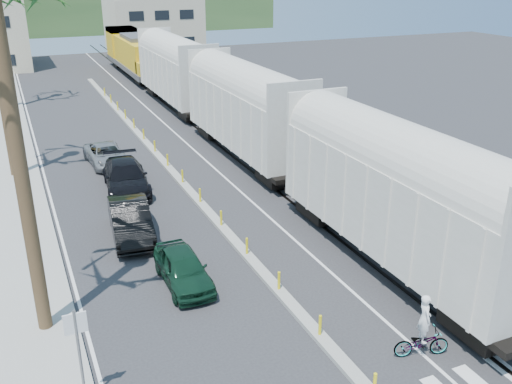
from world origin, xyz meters
TOP-DOWN VIEW (x-y plane):
  - ground at (0.00, 0.00)m, footprint 140.00×140.00m
  - sidewalk at (-8.50, 25.00)m, footprint 3.00×90.00m
  - rails at (5.00, 28.00)m, footprint 1.56×100.00m
  - median at (0.00, 19.96)m, footprint 0.45×60.00m
  - lane_markings at (-2.15, 25.00)m, footprint 9.42×90.00m
  - freight_train at (5.00, 25.76)m, footprint 3.00×60.94m
  - street_sign at (-7.30, 2.00)m, footprint 0.60×0.08m
  - buildings at (-6.41, 71.66)m, footprint 38.00×27.00m
  - car_lead at (-3.00, 6.99)m, footprint 1.57×3.89m
  - car_second at (-3.92, 11.79)m, footprint 2.58×5.06m
  - car_third at (-2.97, 17.35)m, footprint 3.07×5.65m
  - car_rear at (-3.16, 22.07)m, footprint 2.61×4.70m
  - cyclist at (2.40, 0.01)m, footprint 1.52×2.05m

SIDE VIEW (x-z plane):
  - ground at x=0.00m, z-range 0.00..0.00m
  - lane_markings at x=-2.15m, z-range 0.00..0.01m
  - rails at x=5.00m, z-range 0.00..0.06m
  - sidewalk at x=-8.50m, z-range 0.00..0.15m
  - median at x=0.00m, z-range -0.34..0.51m
  - car_rear at x=-3.16m, z-range 0.00..1.23m
  - car_lead at x=-3.00m, z-range 0.00..1.32m
  - cyclist at x=2.40m, z-range -0.40..1.73m
  - car_third at x=-2.97m, z-range 0.00..1.53m
  - car_second at x=-3.92m, z-range 0.00..1.56m
  - street_sign at x=-7.30m, z-range 0.47..3.47m
  - freight_train at x=5.00m, z-range -0.02..5.83m
  - buildings at x=-6.41m, z-range -0.64..9.36m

